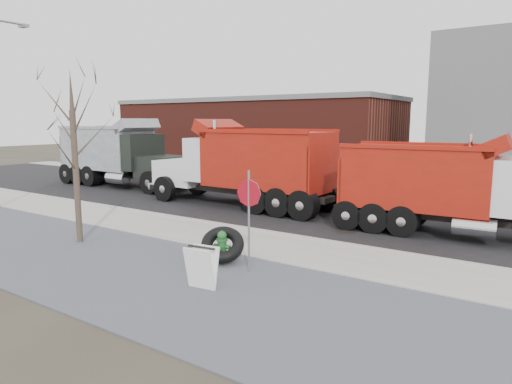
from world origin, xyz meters
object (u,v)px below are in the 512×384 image
Objects in this scene: dump_truck_red_a at (448,185)px; dump_truck_grey at (119,153)px; fire_hydrant at (222,248)px; dump_truck_red_b at (245,163)px; truck_tire at (223,244)px; stop_sign at (249,203)px; sandwich_board at (202,267)px.

dump_truck_red_a is 0.97× the size of dump_truck_grey.
dump_truck_grey is (-17.89, 1.63, 0.26)m from dump_truck_red_a.
dump_truck_red_b is at bearing 111.13° from fire_hydrant.
truck_tire is 0.17× the size of dump_truck_red_b.
fire_hydrant is at bearing -171.76° from stop_sign.
dump_truck_red_a reaches higher than fire_hydrant.
truck_tire is at bearing -30.01° from dump_truck_grey.
dump_truck_red_a is at bearing 86.30° from stop_sign.
dump_truck_grey is at bearing 171.69° from dump_truck_red_a.
dump_truck_grey is at bearing 139.40° from sandwich_board.
sandwich_board is 9.99m from dump_truck_red_b.
truck_tire is at bearing -171.33° from stop_sign.
dump_truck_red_b reaches higher than fire_hydrant.
sandwich_board is 0.12× the size of dump_truck_red_a.
stop_sign reaches higher than fire_hydrant.
truck_tire is 0.19× the size of dump_truck_red_a.
fire_hydrant is at bearing 122.30° from dump_truck_red_b.
dump_truck_red_a is at bearing 60.65° from sandwich_board.
dump_truck_grey reaches higher than fire_hydrant.
sandwich_board is at bearing -75.76° from stop_sign.
dump_truck_grey is (-13.66, 7.97, 1.52)m from fire_hydrant.
truck_tire is (0.03, -0.02, 0.11)m from fire_hydrant.
dump_truck_red_a is (4.23, 6.34, 1.26)m from fire_hydrant.
dump_truck_red_b is (-8.32, 0.47, 0.23)m from dump_truck_red_a.
dump_truck_grey is at bearing 139.83° from fire_hydrant.
dump_truck_red_b is at bearing -6.69° from dump_truck_grey.
truck_tire is at bearing -126.48° from dump_truck_red_a.
stop_sign is at bearing -23.70° from fire_hydrant.
sandwich_board is (-0.21, -1.52, -1.23)m from stop_sign.
stop_sign reaches higher than sandwich_board.
fire_hydrant is 1.72m from stop_sign.
sandwich_board is (0.80, -1.76, 0.01)m from truck_tire.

